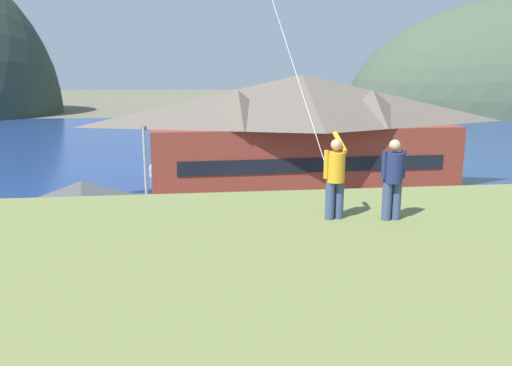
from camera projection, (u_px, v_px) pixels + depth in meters
The scene contains 17 objects.
ground_plane at pixel (254, 318), 21.75m from camera, with size 600.00×600.00×0.00m, color #66604C.
parking_lot_pad at pixel (243, 272), 26.59m from camera, with size 40.00×20.00×0.10m, color gray.
bay_water at pixel (208, 139), 79.92m from camera, with size 360.00×84.00×0.03m, color navy.
harbor_lodge at pixel (301, 132), 42.91m from camera, with size 26.55×10.91×10.14m.
storage_shed_near_lot at pixel (84, 222), 27.34m from camera, with size 6.78×5.51×4.68m.
wharf_dock at pixel (199, 168), 54.15m from camera, with size 3.20×11.81×0.70m.
moored_boat_wharfside at pixel (165, 163), 54.68m from camera, with size 2.74×7.93×2.16m.
parked_car_back_row_left at pixel (213, 294), 21.64m from camera, with size 4.26×2.18×1.82m.
parked_car_mid_row_near at pixel (51, 308), 20.32m from camera, with size 4.22×2.09×1.82m.
parked_car_back_row_right at pixel (218, 251), 26.78m from camera, with size 4.31×2.27×1.82m.
parked_car_lone_by_shed at pixel (329, 248), 27.33m from camera, with size 4.29×2.23×1.82m.
parked_car_mid_row_center at pixel (336, 294), 21.55m from camera, with size 4.25×2.16×1.82m.
parked_car_mid_row_far at pixel (404, 238), 28.89m from camera, with size 4.21×2.07×1.82m.
parked_car_corner_spot at pixel (494, 280), 23.05m from camera, with size 4.29×2.23×1.82m.
parking_light_pole at pixel (146, 177), 30.46m from camera, with size 0.24×0.78×7.07m.
person_kite_flyer at pixel (335, 176), 10.86m from camera, with size 0.52×0.69×1.86m.
person_companion at pixel (393, 177), 10.79m from camera, with size 0.55×0.40×1.74m.
Camera 1 is at (-2.41, -19.88, 10.27)m, focal length 35.64 mm.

